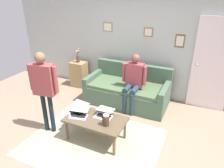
{
  "coord_description": "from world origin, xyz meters",
  "views": [
    {
      "loc": [
        -1.62,
        2.61,
        2.54
      ],
      "look_at": [
        -0.02,
        -0.79,
        0.8
      ],
      "focal_mm": 33.31,
      "sensor_mm": 36.0,
      "label": 1
    }
  ],
  "objects_px": {
    "interior_door": "(212,66)",
    "laptop_left": "(104,114)",
    "laptop_right": "(77,110)",
    "side_shelf": "(79,74)",
    "person_standing": "(44,83)",
    "person_seated": "(133,79)",
    "coffee_table": "(96,121)",
    "flower_vase": "(78,57)",
    "french_press": "(106,120)",
    "laptop_center": "(79,114)",
    "couch": "(128,91)"
  },
  "relations": [
    {
      "from": "french_press",
      "to": "coffee_table",
      "type": "bearing_deg",
      "value": -19.64
    },
    {
      "from": "laptop_center",
      "to": "coffee_table",
      "type": "bearing_deg",
      "value": -173.72
    },
    {
      "from": "interior_door",
      "to": "side_shelf",
      "type": "bearing_deg",
      "value": 4.05
    },
    {
      "from": "interior_door",
      "to": "laptop_right",
      "type": "distance_m",
      "value": 3.0
    },
    {
      "from": "laptop_center",
      "to": "person_standing",
      "type": "xyz_separation_m",
      "value": [
        0.61,
        0.12,
        0.53
      ]
    },
    {
      "from": "laptop_left",
      "to": "person_seated",
      "type": "distance_m",
      "value": 1.2
    },
    {
      "from": "french_press",
      "to": "laptop_right",
      "type": "bearing_deg",
      "value": -11.67
    },
    {
      "from": "side_shelf",
      "to": "person_standing",
      "type": "height_order",
      "value": "person_standing"
    },
    {
      "from": "person_standing",
      "to": "person_seated",
      "type": "distance_m",
      "value": 1.89
    },
    {
      "from": "laptop_center",
      "to": "french_press",
      "type": "bearing_deg",
      "value": 174.37
    },
    {
      "from": "laptop_center",
      "to": "interior_door",
      "type": "bearing_deg",
      "value": -134.36
    },
    {
      "from": "flower_vase",
      "to": "person_standing",
      "type": "bearing_deg",
      "value": 107.36
    },
    {
      "from": "interior_door",
      "to": "french_press",
      "type": "relative_size",
      "value": 8.7
    },
    {
      "from": "interior_door",
      "to": "side_shelf",
      "type": "height_order",
      "value": "interior_door"
    },
    {
      "from": "french_press",
      "to": "person_seated",
      "type": "distance_m",
      "value": 1.41
    },
    {
      "from": "french_press",
      "to": "flower_vase",
      "type": "bearing_deg",
      "value": -46.67
    },
    {
      "from": "couch",
      "to": "side_shelf",
      "type": "distance_m",
      "value": 1.6
    },
    {
      "from": "interior_door",
      "to": "laptop_left",
      "type": "height_order",
      "value": "interior_door"
    },
    {
      "from": "laptop_left",
      "to": "couch",
      "type": "bearing_deg",
      "value": -86.6
    },
    {
      "from": "french_press",
      "to": "side_shelf",
      "type": "bearing_deg",
      "value": -46.64
    },
    {
      "from": "laptop_left",
      "to": "flower_vase",
      "type": "xyz_separation_m",
      "value": [
        1.66,
        -1.69,
        0.35
      ]
    },
    {
      "from": "laptop_left",
      "to": "laptop_right",
      "type": "bearing_deg",
      "value": 9.55
    },
    {
      "from": "laptop_left",
      "to": "french_press",
      "type": "height_order",
      "value": "french_press"
    },
    {
      "from": "laptop_center",
      "to": "laptop_right",
      "type": "bearing_deg",
      "value": -39.6
    },
    {
      "from": "interior_door",
      "to": "laptop_center",
      "type": "height_order",
      "value": "interior_door"
    },
    {
      "from": "couch",
      "to": "person_seated",
      "type": "height_order",
      "value": "person_seated"
    },
    {
      "from": "interior_door",
      "to": "french_press",
      "type": "xyz_separation_m",
      "value": [
        1.47,
        2.15,
        -0.48
      ]
    },
    {
      "from": "laptop_center",
      "to": "french_press",
      "type": "distance_m",
      "value": 0.58
    },
    {
      "from": "laptop_left",
      "to": "laptop_right",
      "type": "relative_size",
      "value": 0.81
    },
    {
      "from": "couch",
      "to": "french_press",
      "type": "bearing_deg",
      "value": 98.41
    },
    {
      "from": "laptop_right",
      "to": "side_shelf",
      "type": "height_order",
      "value": "side_shelf"
    },
    {
      "from": "laptop_right",
      "to": "coffee_table",
      "type": "bearing_deg",
      "value": 173.49
    },
    {
      "from": "person_seated",
      "to": "side_shelf",
      "type": "bearing_deg",
      "value": -16.34
    },
    {
      "from": "french_press",
      "to": "laptop_left",
      "type": "bearing_deg",
      "value": -55.29
    },
    {
      "from": "person_standing",
      "to": "person_seated",
      "type": "height_order",
      "value": "person_standing"
    },
    {
      "from": "person_seated",
      "to": "laptop_left",
      "type": "bearing_deg",
      "value": 83.8
    },
    {
      "from": "laptop_center",
      "to": "side_shelf",
      "type": "bearing_deg",
      "value": -56.41
    },
    {
      "from": "couch",
      "to": "flower_vase",
      "type": "xyz_separation_m",
      "value": [
        1.57,
        -0.3,
        0.53
      ]
    },
    {
      "from": "flower_vase",
      "to": "person_seated",
      "type": "relative_size",
      "value": 0.31
    },
    {
      "from": "coffee_table",
      "to": "flower_vase",
      "type": "relative_size",
      "value": 2.69
    },
    {
      "from": "interior_door",
      "to": "french_press",
      "type": "bearing_deg",
      "value": 55.61
    },
    {
      "from": "person_standing",
      "to": "person_seated",
      "type": "relative_size",
      "value": 1.23
    },
    {
      "from": "coffee_table",
      "to": "person_seated",
      "type": "distance_m",
      "value": 1.37
    },
    {
      "from": "laptop_right",
      "to": "person_standing",
      "type": "distance_m",
      "value": 0.77
    },
    {
      "from": "side_shelf",
      "to": "flower_vase",
      "type": "relative_size",
      "value": 1.76
    },
    {
      "from": "person_standing",
      "to": "interior_door",
      "type": "bearing_deg",
      "value": -140.18
    },
    {
      "from": "laptop_left",
      "to": "laptop_right",
      "type": "height_order",
      "value": "laptop_right"
    },
    {
      "from": "laptop_right",
      "to": "french_press",
      "type": "distance_m",
      "value": 0.69
    },
    {
      "from": "interior_door",
      "to": "laptop_left",
      "type": "distance_m",
      "value": 2.58
    },
    {
      "from": "couch",
      "to": "french_press",
      "type": "relative_size",
      "value": 8.07
    }
  ]
}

